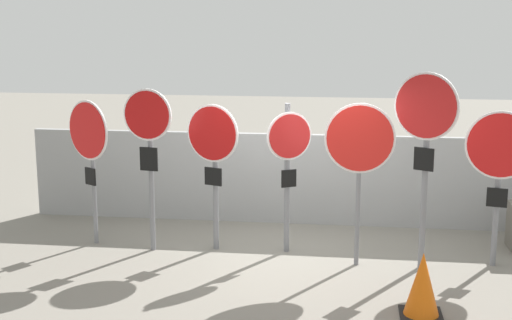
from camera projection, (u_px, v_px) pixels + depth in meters
The scene contains 10 objects.
ground_plane at pixel (287, 255), 10.14m from camera, with size 40.00×40.00×0.00m, color gray.
fence_back at pixel (296, 179), 11.56m from camera, with size 8.79×0.12×1.47m.
stop_sign_0 at pixel (89, 140), 10.32m from camera, with size 0.75×0.50×2.15m.
stop_sign_1 at pixel (149, 137), 9.99m from camera, with size 0.72×0.19×2.35m.
stop_sign_2 at pixel (213, 148), 10.06m from camera, with size 0.78×0.32×2.13m.
stop_sign_3 at pixel (289, 154), 9.96m from camera, with size 0.60×0.36×2.15m.
stop_sign_4 at pixel (360, 148), 9.36m from camera, with size 0.93×0.12×2.23m.
stop_sign_5 at pixel (426, 131), 9.20m from camera, with size 0.79×0.44×2.64m.
stop_sign_6 at pixel (500, 158), 9.37m from camera, with size 0.89×0.25×2.13m.
traffic_cone_0 at pixel (422, 285), 8.02m from camera, with size 0.48×0.48×0.75m.
Camera 1 is at (0.81, -9.64, 3.35)m, focal length 50.00 mm.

